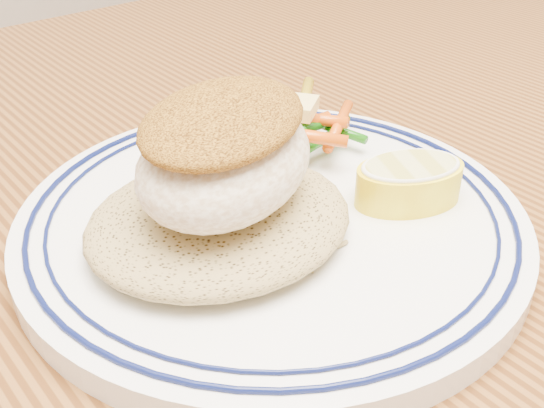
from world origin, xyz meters
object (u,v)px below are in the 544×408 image
at_px(fish_fillet, 225,150).
at_px(vegetable_pile, 289,131).
at_px(plate, 272,220).
at_px(lemon_wedge, 409,180).
at_px(dining_table, 204,387).
at_px(rice_pilaf, 219,214).

bearing_deg(fish_fillet, vegetable_pile, 31.31).
bearing_deg(plate, lemon_wedge, -30.46).
distance_m(dining_table, lemon_wedge, 0.17).
xyz_separation_m(rice_pilaf, vegetable_pile, (0.09, 0.05, -0.00)).
bearing_deg(lemon_wedge, dining_table, 157.19).
distance_m(dining_table, plate, 0.12).
xyz_separation_m(plate, rice_pilaf, (-0.04, -0.00, 0.02)).
xyz_separation_m(vegetable_pile, lemon_wedge, (0.01, -0.09, -0.00)).
distance_m(vegetable_pile, lemon_wedge, 0.09).
relative_size(rice_pilaf, vegetable_pile, 1.35).
height_order(plate, vegetable_pile, vegetable_pile).
xyz_separation_m(fish_fillet, vegetable_pile, (0.08, 0.05, -0.04)).
height_order(rice_pilaf, vegetable_pile, vegetable_pile).
distance_m(rice_pilaf, lemon_wedge, 0.11).
relative_size(fish_fillet, vegetable_pile, 1.30).
bearing_deg(lemon_wedge, vegetable_pile, 97.42).
distance_m(fish_fillet, lemon_wedge, 0.11).
bearing_deg(lemon_wedge, plate, 149.54).
xyz_separation_m(plate, vegetable_pile, (0.05, 0.05, 0.02)).
bearing_deg(plate, vegetable_pile, 42.73).
distance_m(dining_table, fish_fillet, 0.16).
height_order(dining_table, fish_fillet, fish_fillet).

